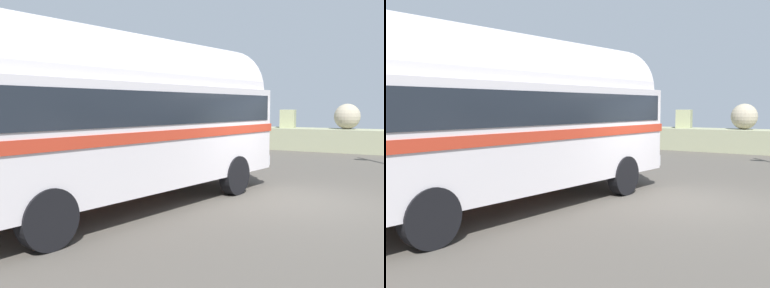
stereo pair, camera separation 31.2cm
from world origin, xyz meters
The scene contains 4 objects.
ground centered at (0.00, 0.00, 0.01)m, with size 32.00×26.00×0.02m.
breakwater centered at (0.08, 11.80, 0.71)m, with size 31.36×1.97×2.46m.
vintage_coach centered at (-3.08, -2.37, 2.05)m, with size 3.76×8.86×3.70m.
second_coach centered at (-8.16, -0.40, 2.05)m, with size 4.90×8.90×3.70m.
Camera 1 is at (2.55, -9.53, 2.19)m, focal length 39.76 mm.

